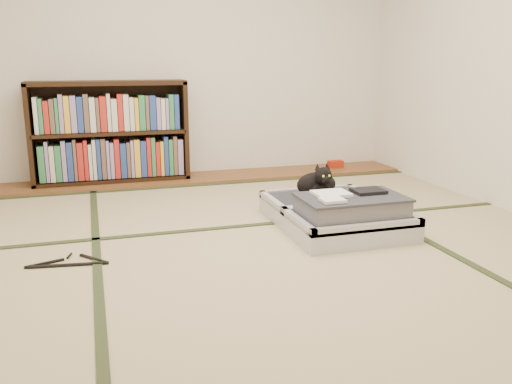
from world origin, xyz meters
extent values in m
plane|color=tan|center=(0.00, 0.00, 0.00)|extent=(4.50, 4.50, 0.00)
cube|color=brown|center=(0.00, 2.00, 0.01)|extent=(4.00, 0.50, 0.02)
cube|color=#A8220D|center=(1.43, 2.03, 0.06)|extent=(0.15, 0.09, 0.07)
plane|color=silver|center=(0.00, 2.25, 1.20)|extent=(4.00, 0.00, 4.00)
cube|color=#2D381E|center=(-1.00, 0.00, 0.00)|extent=(0.05, 4.50, 0.01)
cube|color=#2D381E|center=(1.00, 0.00, 0.00)|extent=(0.05, 4.50, 0.01)
cube|color=#2D381E|center=(0.00, 0.40, 0.00)|extent=(4.00, 0.05, 0.01)
cube|color=#2D381E|center=(0.00, 1.70, 0.00)|extent=(4.00, 0.05, 0.01)
cube|color=black|center=(-1.49, 2.07, 0.47)|extent=(0.04, 0.32, 0.90)
cube|color=black|center=(-0.14, 2.07, 0.47)|extent=(0.04, 0.32, 0.90)
cube|color=black|center=(-0.82, 2.07, 0.03)|extent=(1.39, 0.32, 0.04)
cube|color=black|center=(-0.82, 2.07, 0.91)|extent=(1.39, 0.32, 0.04)
cube|color=black|center=(-0.82, 2.07, 0.47)|extent=(1.33, 0.32, 0.03)
cube|color=black|center=(-0.82, 2.22, 0.47)|extent=(1.39, 0.02, 0.90)
cube|color=gray|center=(-0.82, 2.05, 0.25)|extent=(1.25, 0.22, 0.38)
cube|color=gray|center=(-0.82, 2.05, 0.66)|extent=(1.25, 0.22, 0.34)
cube|color=#BCBDC2|center=(0.57, -0.03, 0.07)|extent=(0.76, 0.50, 0.13)
cube|color=#2F2F37|center=(0.57, -0.03, 0.10)|extent=(0.68, 0.42, 0.10)
cube|color=#BCBDC2|center=(0.57, -0.26, 0.14)|extent=(0.76, 0.04, 0.05)
cube|color=#BCBDC2|center=(0.57, 0.21, 0.14)|extent=(0.76, 0.04, 0.05)
cube|color=#BCBDC2|center=(0.21, -0.03, 0.14)|extent=(0.04, 0.50, 0.05)
cube|color=#BCBDC2|center=(0.93, -0.03, 0.14)|extent=(0.04, 0.50, 0.05)
cube|color=#BCBDC2|center=(0.57, 0.48, 0.07)|extent=(0.76, 0.50, 0.13)
cube|color=#2F2F37|center=(0.57, 0.48, 0.10)|extent=(0.68, 0.42, 0.10)
cube|color=#BCBDC2|center=(0.57, 0.25, 0.14)|extent=(0.76, 0.04, 0.05)
cube|color=#BCBDC2|center=(0.57, 0.71, 0.14)|extent=(0.76, 0.04, 0.05)
cube|color=#BCBDC2|center=(0.21, 0.48, 0.14)|extent=(0.04, 0.50, 0.05)
cube|color=#BCBDC2|center=(0.93, 0.48, 0.14)|extent=(0.04, 0.50, 0.05)
cylinder|color=black|center=(0.57, 0.23, 0.14)|extent=(0.68, 0.02, 0.02)
cube|color=gray|center=(0.57, -0.03, 0.19)|extent=(0.65, 0.39, 0.13)
cube|color=#36373D|center=(0.57, -0.03, 0.27)|extent=(0.67, 0.41, 0.02)
cube|color=white|center=(0.45, 0.02, 0.29)|extent=(0.22, 0.18, 0.02)
cube|color=black|center=(0.71, 0.02, 0.29)|extent=(0.20, 0.16, 0.02)
cube|color=white|center=(0.39, -0.13, 0.29)|extent=(0.14, 0.12, 0.02)
cube|color=white|center=(0.35, -0.27, 0.07)|extent=(0.06, 0.01, 0.04)
cube|color=white|center=(0.47, -0.27, 0.06)|extent=(0.05, 0.01, 0.04)
cube|color=orange|center=(0.82, -0.27, 0.07)|extent=(0.05, 0.01, 0.04)
cube|color=#197F33|center=(0.75, -0.27, 0.09)|extent=(0.04, 0.01, 0.03)
ellipsoid|color=black|center=(0.55, 0.49, 0.24)|extent=(0.29, 0.19, 0.18)
ellipsoid|color=black|center=(0.55, 0.41, 0.21)|extent=(0.14, 0.10, 0.10)
ellipsoid|color=black|center=(0.55, 0.38, 0.33)|extent=(0.13, 0.12, 0.12)
sphere|color=black|center=(0.55, 0.33, 0.31)|extent=(0.06, 0.06, 0.06)
cone|color=black|center=(0.51, 0.40, 0.39)|extent=(0.04, 0.05, 0.06)
cone|color=black|center=(0.59, 0.40, 0.39)|extent=(0.04, 0.05, 0.06)
sphere|color=#A5BF33|center=(0.53, 0.33, 0.33)|extent=(0.02, 0.02, 0.02)
sphere|color=#A5BF33|center=(0.57, 0.33, 0.33)|extent=(0.02, 0.02, 0.02)
cylinder|color=black|center=(0.65, 0.59, 0.17)|extent=(0.18, 0.11, 0.03)
torus|color=white|center=(0.73, 0.50, 0.15)|extent=(0.10, 0.10, 0.01)
torus|color=white|center=(0.74, 0.50, 0.16)|extent=(0.09, 0.09, 0.01)
cube|color=black|center=(-1.15, -0.03, 0.01)|extent=(0.43, 0.08, 0.01)
cube|color=black|center=(-1.28, 0.04, 0.01)|extent=(0.21, 0.09, 0.01)
cube|color=black|center=(-1.02, 0.04, 0.01)|extent=(0.15, 0.18, 0.01)
cylinder|color=black|center=(-1.15, 0.13, 0.01)|extent=(0.03, 0.08, 0.01)
camera|label=1|loc=(-0.98, -3.02, 1.12)|focal=38.00mm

